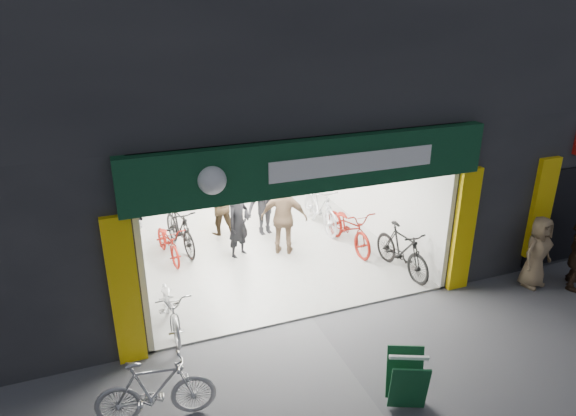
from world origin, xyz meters
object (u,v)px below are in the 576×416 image
bike_right_front (402,250)px  pedestrian_near (537,252)px  parked_bike (155,390)px  sandwich_board (407,379)px  bike_left_front (171,307)px

bike_right_front → pedestrian_near: bearing=-37.2°
parked_bike → sandwich_board: 3.59m
bike_left_front → pedestrian_near: pedestrian_near is taller
bike_right_front → pedestrian_near: (2.28, -1.44, 0.23)m
bike_left_front → parked_bike: size_ratio=1.04×
bike_left_front → sandwich_board: 4.27m
parked_bike → sandwich_board: parked_bike is taller
parked_bike → pedestrian_near: bearing=-74.4°
bike_right_front → sandwich_board: bike_right_front is taller
bike_left_front → pedestrian_near: bearing=-9.5°
sandwich_board → parked_bike: bearing=-173.0°
parked_bike → sandwich_board: size_ratio=2.01×
bike_left_front → parked_bike: bearing=-104.9°
bike_right_front → pedestrian_near: pedestrian_near is taller
bike_left_front → sandwich_board: bike_left_front is taller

